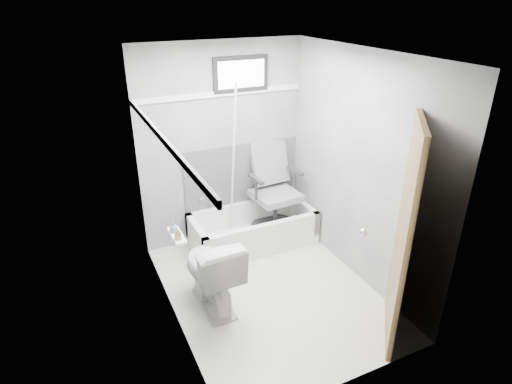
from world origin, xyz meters
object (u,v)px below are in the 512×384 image
office_chair (276,189)px  soap_bottle_a (178,234)px  toilet (211,271)px  bathtub (253,228)px  door (454,248)px  soap_bottle_b (174,227)px

office_chair → soap_bottle_a: 1.84m
soap_bottle_a → office_chair: bearing=34.5°
toilet → soap_bottle_a: soap_bottle_a is taller
bathtub → office_chair: size_ratio=1.38×
door → toilet: bearing=140.1°
office_chair → door: (0.42, -2.25, 0.34)m
office_chair → toilet: 1.51m
office_chair → toilet: office_chair is taller
toilet → soap_bottle_b: bearing=-5.7°
bathtub → soap_bottle_b: (-1.17, -0.85, 0.75)m
door → bathtub: bearing=108.7°
toilet → soap_bottle_a: size_ratio=7.71×
bathtub → soap_bottle_a: (-1.17, -0.99, 0.76)m
office_chair → door: 2.31m
bathtub → door: size_ratio=0.75×
door → soap_bottle_a: (-1.92, 1.22, -0.03)m
office_chair → soap_bottle_b: office_chair is taller
soap_bottle_a → soap_bottle_b: 0.14m
toilet → soap_bottle_b: 0.65m
office_chair → soap_bottle_b: 1.77m
door → soap_bottle_a: door is taller
bathtub → toilet: bearing=-134.2°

